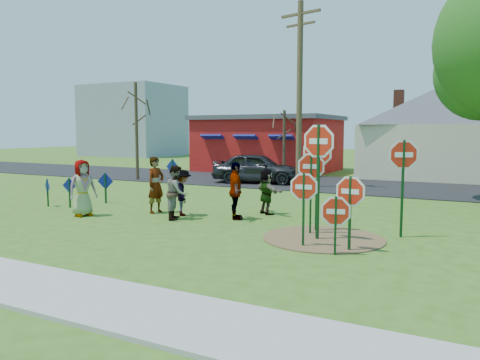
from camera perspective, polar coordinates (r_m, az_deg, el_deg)
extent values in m
plane|color=#375C1A|center=(15.40, -4.97, -4.64)|extent=(120.00, 120.00, 0.00)
cube|color=black|center=(25.75, 8.85, -0.35)|extent=(120.00, 7.50, 0.04)
cylinder|color=brown|center=(12.64, 10.13, -7.00)|extent=(3.20, 3.20, 0.03)
cube|color=maroon|center=(33.67, 3.54, 4.22)|extent=(9.00, 7.00, 3.60)
cube|color=#4C4C51|center=(33.67, 3.56, 7.54)|extent=(9.40, 7.40, 0.30)
cube|color=navy|center=(31.60, -3.29, 5.20)|extent=(1.60, 0.78, 0.45)
cube|color=navy|center=(30.40, 0.78, 5.17)|extent=(1.60, 0.78, 0.45)
cube|color=navy|center=(29.37, 5.17, 5.12)|extent=(1.60, 0.78, 0.45)
cube|color=beige|center=(30.91, 22.55, 3.25)|extent=(8.00, 7.00, 3.20)
pyramid|color=#4C4C51|center=(31.00, 22.84, 10.28)|extent=(9.40, 9.40, 2.20)
cube|color=brown|center=(30.19, 18.79, 9.03)|extent=(0.55, 0.55, 1.40)
cube|color=brown|center=(31.83, 26.56, 8.55)|extent=(0.55, 0.55, 1.40)
cube|color=#8C939E|center=(56.00, -12.87, 7.04)|extent=(10.00, 8.00, 8.00)
cube|color=#0F3817|center=(11.57, 7.75, -3.65)|extent=(0.06, 0.07, 1.82)
cylinder|color=white|center=(11.49, 7.79, -0.84)|extent=(0.92, 0.15, 0.93)
cylinder|color=red|center=(11.49, 7.79, -0.84)|extent=(0.80, 0.13, 0.80)
cube|color=white|center=(11.49, 7.79, -0.84)|extent=(0.41, 0.06, 0.12)
cube|color=#0F3817|center=(13.36, 9.33, -0.59)|extent=(0.07, 0.08, 2.65)
cylinder|color=white|center=(13.29, 9.40, 3.34)|extent=(1.11, 0.16, 1.12)
cylinder|color=red|center=(13.29, 9.40, 3.34)|extent=(0.96, 0.14, 0.97)
cube|color=white|center=(13.29, 9.40, 3.34)|extent=(0.49, 0.07, 0.14)
cylinder|color=gold|center=(13.29, 9.40, 3.34)|extent=(1.11, 0.16, 1.12)
cube|color=#0F3817|center=(12.27, 9.49, -0.33)|extent=(0.07, 0.09, 3.00)
cylinder|color=white|center=(12.20, 9.58, 4.69)|extent=(1.16, 0.21, 1.18)
cylinder|color=red|center=(12.20, 9.58, 4.69)|extent=(1.00, 0.18, 1.01)
cube|color=white|center=(12.20, 9.58, 4.69)|extent=(0.51, 0.09, 0.15)
cube|color=#0F3817|center=(13.14, 19.18, -1.04)|extent=(0.08, 0.09, 2.61)
cylinder|color=white|center=(13.07, 19.32, 2.93)|extent=(0.99, 0.44, 1.07)
cylinder|color=red|center=(13.07, 19.32, 2.93)|extent=(0.86, 0.39, 0.93)
cube|color=white|center=(13.07, 19.32, 2.93)|extent=(0.44, 0.19, 0.13)
cylinder|color=gold|center=(13.07, 19.32, 2.93)|extent=(0.99, 0.44, 1.07)
cube|color=#0F3817|center=(10.97, 11.56, -5.49)|extent=(0.07, 0.08, 1.35)
cylinder|color=white|center=(10.90, 11.59, -3.77)|extent=(0.90, 0.30, 0.94)
cylinder|color=red|center=(10.90, 11.59, -3.77)|extent=(0.78, 0.27, 0.81)
cube|color=white|center=(10.90, 11.59, -3.77)|extent=(0.40, 0.13, 0.12)
cube|color=#0F3817|center=(11.35, 13.25, -4.04)|extent=(0.06, 0.07, 1.78)
cylinder|color=white|center=(11.28, 13.31, -1.36)|extent=(0.97, 0.13, 0.98)
cylinder|color=red|center=(11.28, 13.31, -1.36)|extent=(0.84, 0.12, 0.84)
cube|color=white|center=(11.28, 13.31, -1.36)|extent=(0.43, 0.06, 0.12)
cylinder|color=gold|center=(11.28, 13.31, -1.36)|extent=(0.97, 0.13, 0.98)
cube|color=#0F3817|center=(12.96, 8.61, -1.68)|extent=(0.07, 0.08, 2.24)
cylinder|color=white|center=(12.89, 8.66, 1.65)|extent=(0.97, 0.30, 1.00)
cylinder|color=red|center=(12.89, 8.66, 1.65)|extent=(0.83, 0.26, 0.86)
cube|color=white|center=(12.89, 8.66, 1.65)|extent=(0.42, 0.13, 0.12)
cube|color=#0F3817|center=(19.04, -22.40, -1.44)|extent=(0.06, 0.07, 1.04)
cube|color=navy|center=(19.01, -22.43, -0.69)|extent=(0.52, 0.25, 0.57)
cube|color=#0F3817|center=(18.45, -20.06, -1.48)|extent=(0.05, 0.06, 1.11)
cube|color=navy|center=(18.42, -20.09, -0.62)|extent=(0.58, 0.12, 0.58)
cube|color=#0F3817|center=(19.15, -16.07, -0.96)|extent=(0.07, 0.07, 1.19)
cube|color=navy|center=(19.12, -16.09, -0.14)|extent=(0.66, 0.19, 0.67)
cube|color=#0F3817|center=(21.36, -8.20, 0.42)|extent=(0.06, 0.07, 1.57)
cube|color=navy|center=(21.32, -8.22, 1.60)|extent=(0.72, 0.08, 0.72)
imported|color=#394986|center=(16.46, -18.64, -0.91)|extent=(0.90, 1.08, 1.89)
imported|color=#2C7F6C|center=(16.44, -10.22, -0.59)|extent=(0.57, 0.77, 1.95)
imported|color=brown|center=(15.19, -7.75, -1.50)|extent=(0.96, 1.05, 1.74)
imported|color=#38383E|center=(15.76, -6.98, -1.56)|extent=(1.06, 1.15, 1.55)
imported|color=#4B2754|center=(14.96, -0.53, -1.33)|extent=(0.96, 1.16, 1.86)
imported|color=#1B4829|center=(15.98, 3.25, -1.40)|extent=(1.44, 1.24, 1.56)
imported|color=#313136|center=(25.28, 2.11, 1.50)|extent=(5.07, 2.85, 1.63)
cylinder|color=#4C3823|center=(23.64, 7.26, 10.12)|extent=(0.28, 0.28, 9.11)
cube|color=#4C3823|center=(24.25, 7.39, 19.47)|extent=(2.19, 0.66, 0.12)
cube|color=#4C3823|center=(24.14, 7.37, 18.30)|extent=(1.60, 0.49, 0.10)
cylinder|color=#382819|center=(27.71, -12.49, 5.78)|extent=(0.18, 0.18, 5.60)
cylinder|color=#382819|center=(28.49, 5.40, 4.37)|extent=(0.18, 0.18, 4.08)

